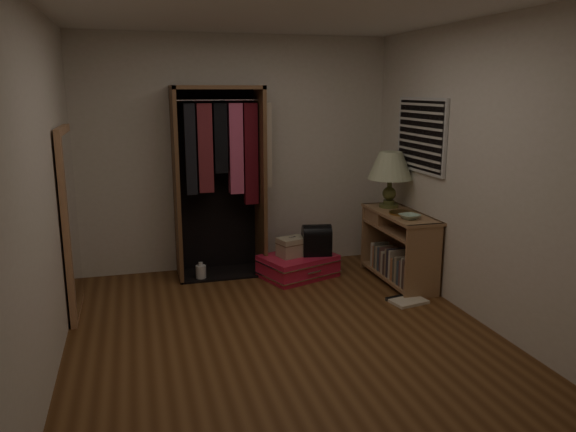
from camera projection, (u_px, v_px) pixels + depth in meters
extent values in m
plane|color=brown|center=(284.00, 335.00, 4.69)|extent=(4.00, 4.00, 0.00)
cube|color=beige|center=(237.00, 154.00, 6.28)|extent=(3.50, 0.02, 2.60)
cube|color=beige|center=(399.00, 252.00, 2.53)|extent=(3.50, 0.02, 2.60)
cube|color=beige|center=(478.00, 173.00, 4.86)|extent=(0.02, 4.00, 2.60)
cube|color=beige|center=(44.00, 193.00, 3.95)|extent=(0.02, 4.00, 2.60)
cube|color=white|center=(283.00, 7.00, 4.12)|extent=(3.50, 4.00, 0.01)
cube|color=silver|center=(421.00, 135.00, 5.74)|extent=(0.03, 0.96, 0.76)
cube|color=black|center=(421.00, 135.00, 5.74)|extent=(0.03, 0.90, 0.70)
cube|color=silver|center=(418.00, 166.00, 5.80)|extent=(0.01, 0.88, 0.02)
cube|color=silver|center=(418.00, 158.00, 5.79)|extent=(0.01, 0.88, 0.02)
cube|color=silver|center=(419.00, 151.00, 5.77)|extent=(0.01, 0.88, 0.02)
cube|color=silver|center=(419.00, 143.00, 5.75)|extent=(0.01, 0.88, 0.02)
cube|color=silver|center=(420.00, 135.00, 5.74)|extent=(0.01, 0.88, 0.02)
cube|color=silver|center=(420.00, 128.00, 5.72)|extent=(0.01, 0.88, 0.02)
cube|color=silver|center=(420.00, 120.00, 5.70)|extent=(0.01, 0.88, 0.02)
cube|color=silver|center=(421.00, 112.00, 5.68)|extent=(0.01, 0.88, 0.02)
cube|color=silver|center=(421.00, 104.00, 5.67)|extent=(0.01, 0.88, 0.02)
cube|color=#9B6F4B|center=(424.00, 262.00, 5.45)|extent=(0.40, 0.03, 0.75)
cube|color=#9B6F4B|center=(378.00, 235.00, 6.45)|extent=(0.40, 0.03, 0.75)
cube|color=#9B6F4B|center=(398.00, 275.00, 6.02)|extent=(0.40, 1.04, 0.03)
cube|color=#9B6F4B|center=(400.00, 229.00, 5.91)|extent=(0.40, 1.04, 0.03)
cube|color=#9B6F4B|center=(401.00, 214.00, 5.87)|extent=(0.42, 1.12, 0.03)
cube|color=brown|center=(415.00, 246.00, 6.00)|extent=(0.02, 1.10, 0.75)
cube|color=#9B6F4B|center=(386.00, 216.00, 6.20)|extent=(0.36, 0.38, 0.13)
cube|color=gray|center=(413.00, 278.00, 5.53)|extent=(0.18, 0.04, 0.25)
cube|color=#4C3833|center=(411.00, 274.00, 5.56)|extent=(0.18, 0.04, 0.29)
cube|color=#B7AD99|center=(409.00, 272.00, 5.60)|extent=(0.18, 0.03, 0.30)
cube|color=brown|center=(408.00, 273.00, 5.64)|extent=(0.20, 0.03, 0.27)
cube|color=#3F4C59|center=(404.00, 273.00, 5.67)|extent=(0.16, 0.04, 0.25)
cube|color=gray|center=(403.00, 270.00, 5.72)|extent=(0.19, 0.04, 0.28)
cube|color=#59594C|center=(401.00, 269.00, 5.77)|extent=(0.18, 0.03, 0.26)
cube|color=#B2724C|center=(398.00, 269.00, 5.81)|extent=(0.17, 0.05, 0.23)
cube|color=beige|center=(397.00, 264.00, 5.85)|extent=(0.19, 0.04, 0.30)
cube|color=#332D38|center=(396.00, 263.00, 5.90)|extent=(0.22, 0.04, 0.31)
cube|color=gray|center=(393.00, 262.00, 5.94)|extent=(0.18, 0.03, 0.30)
cube|color=#4C3833|center=(390.00, 264.00, 5.98)|extent=(0.15, 0.04, 0.23)
cube|color=#B7AD99|center=(389.00, 262.00, 6.03)|extent=(0.18, 0.05, 0.24)
cube|color=brown|center=(388.00, 259.00, 6.07)|extent=(0.19, 0.03, 0.28)
cube|color=#3F4C59|center=(385.00, 259.00, 6.11)|extent=(0.17, 0.04, 0.26)
cube|color=gray|center=(384.00, 257.00, 6.16)|extent=(0.20, 0.04, 0.26)
cube|color=#59594C|center=(381.00, 255.00, 6.19)|extent=(0.15, 0.03, 0.30)
cube|color=#B2724C|center=(380.00, 256.00, 6.24)|extent=(0.18, 0.03, 0.25)
cube|color=beige|center=(380.00, 254.00, 6.28)|extent=(0.21, 0.05, 0.27)
cube|color=brown|center=(176.00, 185.00, 5.92)|extent=(0.04, 0.50, 2.05)
cube|color=brown|center=(260.00, 181.00, 6.15)|extent=(0.04, 0.50, 2.05)
cube|color=brown|center=(217.00, 87.00, 5.81)|extent=(0.95, 0.50, 0.04)
cube|color=black|center=(216.00, 180.00, 6.26)|extent=(0.95, 0.02, 2.05)
cube|color=black|center=(222.00, 273.00, 6.26)|extent=(0.95, 0.50, 0.02)
cylinder|color=silver|center=(217.00, 100.00, 5.84)|extent=(0.87, 0.02, 0.02)
cube|color=black|center=(190.00, 149.00, 5.86)|extent=(0.11, 0.15, 0.95)
cube|color=maroon|center=(205.00, 148.00, 5.89)|extent=(0.15, 0.14, 0.93)
cube|color=black|center=(220.00, 138.00, 5.92)|extent=(0.14, 0.13, 0.73)
cube|color=#BF4C72|center=(235.00, 149.00, 5.98)|extent=(0.14, 0.16, 0.96)
cube|color=#590F19|center=(251.00, 154.00, 6.04)|extent=(0.15, 0.10, 1.08)
cube|color=beige|center=(265.00, 145.00, 6.06)|extent=(0.13, 0.13, 0.90)
cube|color=tan|center=(70.00, 223.00, 5.00)|extent=(0.05, 0.80, 1.70)
cube|color=silver|center=(74.00, 222.00, 5.01)|extent=(0.01, 0.68, 1.58)
cube|color=red|center=(298.00, 266.00, 6.15)|extent=(0.90, 0.78, 0.24)
cube|color=silver|center=(298.00, 271.00, 6.17)|extent=(0.93, 0.80, 0.01)
cube|color=silver|center=(298.00, 260.00, 6.14)|extent=(0.93, 0.80, 0.01)
cylinder|color=silver|center=(314.00, 272.00, 5.93)|extent=(0.17, 0.08, 0.02)
cube|color=tan|center=(292.00, 247.00, 6.08)|extent=(0.35, 0.29, 0.20)
cube|color=brown|center=(292.00, 243.00, 6.07)|extent=(0.35, 0.29, 0.01)
cylinder|color=silver|center=(292.00, 237.00, 6.05)|extent=(0.09, 0.04, 0.01)
cube|color=black|center=(317.00, 244.00, 6.13)|extent=(0.34, 0.25, 0.24)
cylinder|color=black|center=(317.00, 234.00, 6.10)|extent=(0.34, 0.25, 0.20)
cylinder|color=#474D25|center=(389.00, 206.00, 6.14)|extent=(0.27, 0.27, 0.03)
cylinder|color=#474D25|center=(389.00, 202.00, 6.13)|extent=(0.16, 0.16, 0.04)
sphere|color=#474D25|center=(389.00, 193.00, 6.11)|extent=(0.19, 0.19, 0.15)
cylinder|color=#474D25|center=(390.00, 183.00, 6.08)|extent=(0.07, 0.07, 0.09)
cone|color=beige|center=(390.00, 165.00, 6.04)|extent=(0.63, 0.63, 0.29)
cone|color=#E8EECE|center=(390.00, 165.00, 6.04)|extent=(0.57, 0.57, 0.28)
cylinder|color=#A5803F|center=(403.00, 213.00, 5.81)|extent=(0.36, 0.36, 0.02)
imported|color=#A7C9B0|center=(410.00, 217.00, 5.58)|extent=(0.24, 0.24, 0.05)
cylinder|color=silver|center=(201.00, 273.00, 6.05)|extent=(0.14, 0.14, 0.16)
cylinder|color=silver|center=(201.00, 264.00, 6.03)|extent=(0.06, 0.06, 0.04)
cube|color=beige|center=(407.00, 301.00, 5.43)|extent=(0.38, 0.33, 0.03)
cube|color=black|center=(400.00, 297.00, 5.52)|extent=(0.34, 0.11, 0.03)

